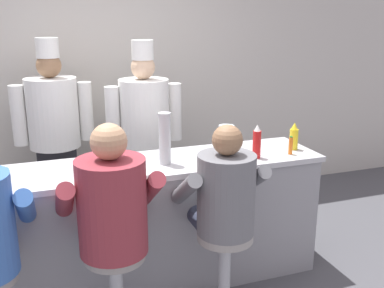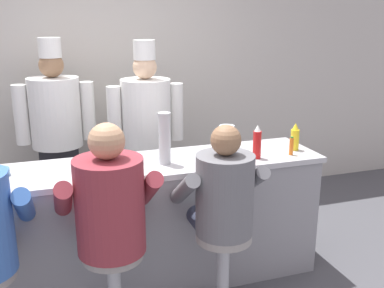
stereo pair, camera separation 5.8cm
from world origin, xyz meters
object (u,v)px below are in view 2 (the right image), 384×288
(hot_sauce_bottle_orange, at_px, (291,146))
(cup_stack_steel, at_px, (165,138))
(ketchup_bottle_red, at_px, (257,143))
(cook_in_whites_far, at_px, (147,130))
(diner_seated_grey, at_px, (223,202))
(water_pitcher_clear, at_px, (227,140))
(diner_seated_maroon, at_px, (110,212))
(cook_in_whites_near, at_px, (57,129))
(mustard_bottle_yellow, at_px, (295,137))
(breakfast_plate, at_px, (134,171))

(hot_sauce_bottle_orange, height_order, cup_stack_steel, cup_stack_steel)
(ketchup_bottle_red, xyz_separation_m, cup_stack_steel, (-0.68, 0.09, 0.07))
(cook_in_whites_far, bearing_deg, diner_seated_grey, -83.48)
(water_pitcher_clear, height_order, diner_seated_maroon, diner_seated_maroon)
(diner_seated_grey, distance_m, cook_in_whites_near, 1.94)
(cup_stack_steel, distance_m, cook_in_whites_near, 1.39)
(mustard_bottle_yellow, distance_m, cook_in_whites_near, 2.13)
(water_pitcher_clear, height_order, cook_in_whites_near, cook_in_whites_near)
(ketchup_bottle_red, bearing_deg, diner_seated_grey, -137.12)
(hot_sauce_bottle_orange, distance_m, diner_seated_grey, 0.85)
(breakfast_plate, relative_size, cook_in_whites_near, 0.14)
(cook_in_whites_near, bearing_deg, breakfast_plate, -71.38)
(cook_in_whites_far, bearing_deg, mustard_bottle_yellow, -43.70)
(breakfast_plate, height_order, cup_stack_steel, cup_stack_steel)
(mustard_bottle_yellow, relative_size, diner_seated_grey, 0.16)
(breakfast_plate, bearing_deg, diner_seated_maroon, -121.49)
(mustard_bottle_yellow, height_order, cook_in_whites_near, cook_in_whites_near)
(mustard_bottle_yellow, xyz_separation_m, diner_seated_grey, (-0.82, -0.50, -0.23))
(hot_sauce_bottle_orange, relative_size, diner_seated_grey, 0.11)
(ketchup_bottle_red, height_order, cook_in_whites_far, cook_in_whites_far)
(mustard_bottle_yellow, xyz_separation_m, cook_in_whites_near, (-1.77, 1.18, -0.07))
(breakfast_plate, xyz_separation_m, cook_in_whites_far, (0.34, 1.08, 0.00))
(water_pitcher_clear, bearing_deg, hot_sauce_bottle_orange, -21.75)
(cook_in_whites_near, bearing_deg, water_pitcher_clear, -42.43)
(ketchup_bottle_red, height_order, cook_in_whites_near, cook_in_whites_near)
(ketchup_bottle_red, xyz_separation_m, water_pitcher_clear, (-0.17, 0.17, -0.01))
(diner_seated_maroon, xyz_separation_m, diner_seated_grey, (0.72, -0.00, -0.03))
(hot_sauce_bottle_orange, distance_m, cook_in_whites_near, 2.11)
(water_pitcher_clear, bearing_deg, breakfast_plate, -164.42)
(ketchup_bottle_red, xyz_separation_m, cook_in_whites_near, (-1.38, 1.28, -0.09))
(diner_seated_maroon, height_order, cook_in_whites_far, cook_in_whites_far)
(diner_seated_grey, bearing_deg, cook_in_whites_near, 119.30)
(cook_in_whites_far, bearing_deg, ketchup_bottle_red, -59.91)
(breakfast_plate, height_order, diner_seated_grey, diner_seated_grey)
(cook_in_whites_far, bearing_deg, water_pitcher_clear, -63.51)
(cup_stack_steel, relative_size, diner_seated_grey, 0.28)
(diner_seated_maroon, bearing_deg, cup_stack_steel, 46.12)
(ketchup_bottle_red, bearing_deg, diner_seated_maroon, -160.91)
(ketchup_bottle_red, bearing_deg, hot_sauce_bottle_orange, -1.66)
(ketchup_bottle_red, xyz_separation_m, hot_sauce_bottle_orange, (0.29, -0.01, -0.05))
(hot_sauce_bottle_orange, bearing_deg, cook_in_whites_far, 130.35)
(breakfast_plate, xyz_separation_m, cook_in_whites_near, (-0.45, 1.32, 0.01))
(cup_stack_steel, bearing_deg, water_pitcher_clear, 8.87)
(mustard_bottle_yellow, height_order, hot_sauce_bottle_orange, mustard_bottle_yellow)
(diner_seated_grey, height_order, cook_in_whites_far, cook_in_whites_far)
(cook_in_whites_near, bearing_deg, diner_seated_maroon, -82.44)
(hot_sauce_bottle_orange, xyz_separation_m, cook_in_whites_far, (-0.89, 1.05, -0.05))
(hot_sauce_bottle_orange, relative_size, water_pitcher_clear, 0.64)
(ketchup_bottle_red, relative_size, cook_in_whites_near, 0.14)
(mustard_bottle_yellow, relative_size, diner_seated_maroon, 0.15)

